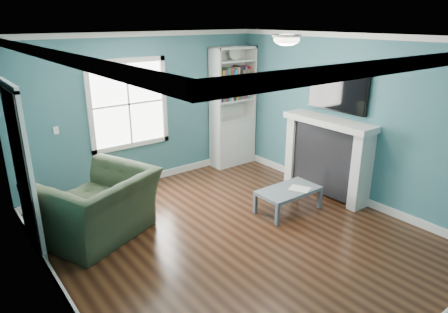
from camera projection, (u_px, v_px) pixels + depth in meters
floor at (236, 236)px, 5.42m from camera, size 5.00×5.00×0.00m
room_walls at (237, 123)px, 4.90m from camera, size 5.00×5.00×5.00m
trim at (237, 150)px, 5.01m from camera, size 4.50×5.00×2.60m
window at (129, 104)px, 6.63m from camera, size 1.40×0.06×1.50m
bookshelf at (233, 119)px, 7.85m from camera, size 0.90×0.35×2.31m
fireplace at (327, 158)px, 6.55m from camera, size 0.44×1.58×1.30m
tv at (338, 91)px, 6.26m from camera, size 0.06×1.10×0.65m
door at (22, 169)px, 4.84m from camera, size 0.12×0.98×2.17m
ceiling_fixture at (287, 39)px, 5.17m from camera, size 0.38×0.38×0.15m
light_switch at (56, 130)px, 6.03m from camera, size 0.08×0.01×0.12m
recliner at (96, 195)px, 5.24m from camera, size 1.62×1.36×1.20m
coffee_table at (289, 192)px, 6.06m from camera, size 0.97×0.53×0.35m
paper_sheet at (300, 189)px, 6.06m from camera, size 0.34×0.37×0.00m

